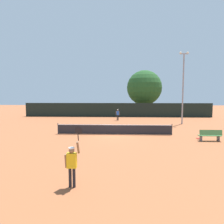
# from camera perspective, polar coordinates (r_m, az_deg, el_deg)

# --- Properties ---
(ground_plane) EXTENTS (120.00, 120.00, 0.00)m
(ground_plane) POSITION_cam_1_polar(r_m,az_deg,el_deg) (18.24, 0.66, -6.82)
(ground_plane) COLOR #9E5633
(tennis_net) EXTENTS (11.08, 0.08, 1.07)m
(tennis_net) POSITION_cam_1_polar(r_m,az_deg,el_deg) (18.15, 0.66, -5.24)
(tennis_net) COLOR #232328
(tennis_net) RESTS_ON ground
(perimeter_fence) EXTENTS (33.48, 0.12, 2.48)m
(perimeter_fence) POSITION_cam_1_polar(r_m,az_deg,el_deg) (33.59, 1.56, 0.63)
(perimeter_fence) COLOR black
(perimeter_fence) RESTS_ON ground
(player_serving) EXTENTS (0.67, 0.39, 2.48)m
(player_serving) POSITION_cam_1_polar(r_m,az_deg,el_deg) (7.92, -12.03, -14.36)
(player_serving) COLOR yellow
(player_serving) RESTS_ON ground
(player_receiving) EXTENTS (0.57, 0.24, 1.66)m
(player_receiving) POSITION_cam_1_polar(r_m,az_deg,el_deg) (28.68, 1.75, -0.53)
(player_receiving) COLOR blue
(player_receiving) RESTS_ON ground
(tennis_ball) EXTENTS (0.07, 0.07, 0.07)m
(tennis_ball) POSITION_cam_1_polar(r_m,az_deg,el_deg) (18.80, 6.67, -6.40)
(tennis_ball) COLOR #CCE033
(tennis_ball) RESTS_ON ground
(spare_racket) EXTENTS (0.28, 0.52, 0.04)m
(spare_racket) POSITION_cam_1_polar(r_m,az_deg,el_deg) (18.11, 24.69, -7.29)
(spare_racket) COLOR black
(spare_racket) RESTS_ON ground
(courtside_bench) EXTENTS (1.80, 0.44, 0.95)m
(courtside_bench) POSITION_cam_1_polar(r_m,az_deg,el_deg) (17.46, 27.66, -6.29)
(courtside_bench) COLOR #478C4C
(courtside_bench) RESTS_ON ground
(light_pole) EXTENTS (1.18, 0.28, 9.44)m
(light_pole) POSITION_cam_1_polar(r_m,az_deg,el_deg) (26.51, 20.83, 7.99)
(light_pole) COLOR gray
(light_pole) RESTS_ON ground
(large_tree) EXTENTS (7.06, 7.06, 8.95)m
(large_tree) POSITION_cam_1_polar(r_m,az_deg,el_deg) (39.07, 9.79, 7.27)
(large_tree) COLOR brown
(large_tree) RESTS_ON ground
(parked_car_near) EXTENTS (2.18, 4.32, 1.69)m
(parked_car_near) POSITION_cam_1_polar(r_m,az_deg,el_deg) (42.00, 5.13, 0.81)
(parked_car_near) COLOR white
(parked_car_near) RESTS_ON ground
(parked_car_mid) EXTENTS (1.97, 4.23, 1.69)m
(parked_car_mid) POSITION_cam_1_polar(r_m,az_deg,el_deg) (41.78, 10.44, 0.73)
(parked_car_mid) COLOR black
(parked_car_mid) RESTS_ON ground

